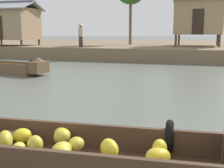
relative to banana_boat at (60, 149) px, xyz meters
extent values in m
plane|color=#596056|center=(-1.06, 6.00, -0.30)|extent=(300.00, 300.00, 0.00)
cube|color=#756047|center=(-1.06, 24.82, 0.13)|extent=(160.00, 20.00, 0.87)
cube|color=#473323|center=(-0.02, 0.00, -0.24)|extent=(4.53, 1.52, 0.12)
cube|color=#473323|center=(-0.06, 0.54, 0.01)|extent=(4.44, 0.45, 0.39)
cube|color=#473323|center=(0.02, -0.53, 0.01)|extent=(4.44, 0.45, 0.39)
torus|color=black|center=(1.41, 0.78, 0.05)|extent=(0.16, 0.53, 0.52)
ellipsoid|color=gold|center=(0.23, 0.03, 0.09)|extent=(0.22, 0.25, 0.18)
ellipsoid|color=gold|center=(1.15, -0.19, -0.01)|extent=(0.35, 0.35, 0.19)
ellipsoid|color=gold|center=(-0.09, 0.25, 0.08)|extent=(0.34, 0.34, 0.22)
ellipsoid|color=yellow|center=(-0.74, 0.21, 0.04)|extent=(0.38, 0.38, 0.22)
ellipsoid|color=gold|center=(-0.75, -0.19, 0.10)|extent=(0.35, 0.39, 0.28)
ellipsoid|color=gold|center=(-0.26, -0.21, 0.12)|extent=(0.32, 0.31, 0.23)
ellipsoid|color=yellow|center=(0.16, -0.27, 0.07)|extent=(0.35, 0.35, 0.20)
ellipsoid|color=yellow|center=(-0.40, -0.37, 0.05)|extent=(0.32, 0.36, 0.25)
ellipsoid|color=yellow|center=(1.39, -0.07, 0.07)|extent=(0.35, 0.39, 0.24)
ellipsoid|color=gold|center=(1.33, 0.05, 0.04)|extent=(0.38, 0.37, 0.20)
ellipsoid|color=gold|center=(0.14, -0.22, 0.08)|extent=(0.31, 0.36, 0.22)
ellipsoid|color=yellow|center=(-0.12, 0.32, 0.09)|extent=(0.32, 0.25, 0.18)
ellipsoid|color=yellow|center=(0.75, -0.09, 0.12)|extent=(0.37, 0.36, 0.26)
ellipsoid|color=yellow|center=(1.33, 0.32, 0.03)|extent=(0.21, 0.26, 0.27)
cube|color=brown|center=(-7.21, 8.23, -0.24)|extent=(3.90, 1.59, 0.12)
cube|color=brown|center=(-7.14, 8.67, 0.02)|extent=(3.76, 0.71, 0.40)
cube|color=brown|center=(-5.06, 7.87, 0.07)|extent=(0.69, 0.91, 0.51)
cone|color=brown|center=(-5.06, 7.87, 0.43)|extent=(0.65, 0.65, 0.20)
cube|color=brown|center=(-6.41, 8.10, 0.04)|extent=(0.34, 0.90, 0.05)
torus|color=black|center=(-5.86, 8.58, 0.06)|extent=(0.20, 0.53, 0.52)
cylinder|color=#4C3826|center=(-11.19, 15.70, 0.80)|extent=(0.16, 0.16, 0.47)
cylinder|color=#4C3826|center=(-14.87, 18.20, 0.80)|extent=(0.16, 0.16, 0.47)
cylinder|color=#4C3826|center=(-11.19, 18.20, 0.80)|extent=(0.16, 0.16, 0.47)
cube|color=#9E8460|center=(-13.03, 16.95, 2.24)|extent=(4.08, 2.90, 2.41)
cube|color=#9399A0|center=(-13.03, 16.23, 3.68)|extent=(4.78, 1.95, 0.76)
cube|color=#9399A0|center=(-13.03, 17.68, 3.68)|extent=(4.78, 1.95, 0.76)
cylinder|color=#4C3826|center=(-0.11, 18.84, 1.00)|extent=(0.16, 0.16, 0.88)
cylinder|color=#4C3826|center=(2.94, 18.84, 1.00)|extent=(0.16, 0.16, 0.88)
cylinder|color=#4C3826|center=(-0.11, 21.79, 1.00)|extent=(0.16, 0.16, 0.88)
cylinder|color=#4C3826|center=(2.94, 21.79, 1.00)|extent=(0.16, 0.16, 0.88)
cube|color=#9E8460|center=(1.42, 20.31, 2.76)|extent=(3.45, 3.35, 2.64)
cube|color=#2D2319|center=(1.42, 18.62, 2.34)|extent=(0.80, 0.04, 1.80)
cylinder|color=brown|center=(-4.26, 21.69, 2.74)|extent=(0.24, 0.24, 4.35)
cylinder|color=#332D28|center=(-6.38, 15.73, 0.94)|extent=(0.28, 0.28, 0.75)
cylinder|color=#B7AD99|center=(-6.38, 15.73, 1.61)|extent=(0.34, 0.34, 0.60)
sphere|color=#9E7556|center=(-6.38, 15.73, 2.03)|extent=(0.22, 0.22, 0.22)
cone|color=tan|center=(-6.38, 15.73, 2.15)|extent=(0.44, 0.44, 0.14)
camera|label=1|loc=(1.82, -3.46, 1.58)|focal=47.00mm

